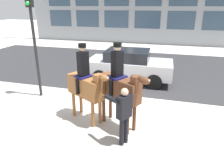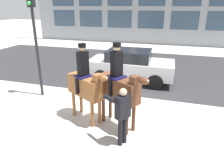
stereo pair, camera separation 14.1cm
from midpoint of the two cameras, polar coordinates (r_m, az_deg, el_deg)
The scene contains 7 objects.
ground_plane at distance 8.21m, azimuth 1.10°, elevation -6.98°, with size 80.00×80.00×0.00m, color beige.
road_surface at distance 12.55m, azimuth 6.82°, elevation 2.34°, with size 24.41×8.50×0.01m.
mounted_horse_lead at distance 6.39m, azimuth -6.90°, elevation -2.56°, with size 1.65×1.09×2.56m.
mounted_horse_companion at distance 5.95m, azimuth 2.66°, elevation -3.29°, with size 1.71×1.18×2.65m.
pedestrian_bystander at distance 5.34m, azimuth 3.67°, elevation -10.59°, with size 0.91×0.47×1.66m.
street_car_near_lane at distance 9.99m, azimuth 5.70°, elevation 2.89°, with size 4.15×1.85×1.58m.
traffic_light at distance 8.38m, azimuth -20.97°, elevation 12.72°, with size 0.24×0.29×4.28m.
Camera 2 is at (1.98, -7.09, 3.63)m, focal length 32.00 mm.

